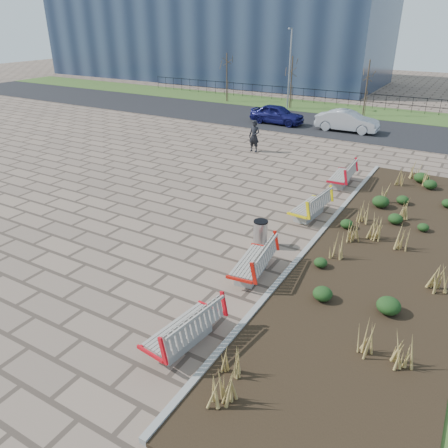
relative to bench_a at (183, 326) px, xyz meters
The scene contains 19 objects.
ground 3.36m from the bench_a, 154.44° to the left, with size 120.00×120.00×0.00m, color #786252.
planting_bed 7.22m from the bench_a, 63.20° to the left, with size 4.50×18.00×0.10m, color black.
planting_curb 6.51m from the bench_a, 81.86° to the left, with size 0.16×18.00×0.15m, color gray.
grass_verge_far 29.59m from the bench_a, 95.82° to the left, with size 80.00×5.00×0.04m, color #33511E.
road 23.63m from the bench_a, 97.29° to the left, with size 80.00×7.00×0.02m, color black.
bench_a is the anchor object (origin of this frame).
bench_b 3.49m from the bench_a, 90.00° to the left, with size 0.90×2.10×1.00m, color red, non-canonical shape.
bench_c 8.25m from the bench_a, 90.00° to the left, with size 0.90×2.10×1.00m, color yellow, non-canonical shape.
bench_d 12.30m from the bench_a, 90.00° to the left, with size 0.90×2.10×1.00m, color red, non-canonical shape.
litter_bin 5.23m from the bench_a, 96.21° to the left, with size 0.46×0.46×0.90m, color #B2B2B7.
pedestrian 16.13m from the bench_a, 111.01° to the left, with size 0.64×0.42×1.74m, color black.
car_blue 23.35m from the bench_a, 108.83° to the left, with size 1.53×3.81×1.30m, color #11124E.
car_silver 22.53m from the bench_a, 96.79° to the left, with size 1.41×4.04×1.33m, color #A3A6AB.
tree_a 31.74m from the bench_a, 118.23° to the left, with size 1.40×1.40×4.00m, color #4C3D2D, non-canonical shape.
tree_b 29.39m from the bench_a, 107.86° to the left, with size 1.40×1.40×4.00m, color #4C3D2D, non-canonical shape.
tree_c 28.14m from the bench_a, 96.13° to the left, with size 1.40×1.40×4.00m, color #4C3D2D, non-canonical shape.
lamp_west 28.99m from the bench_a, 108.16° to the left, with size 0.24×0.60×6.00m, color gray, non-canonical shape.
railing_fence 31.08m from the bench_a, 95.54° to the left, with size 44.00×0.10×1.20m, color black, non-canonical shape.
building_glass 48.90m from the bench_a, 121.10° to the left, with size 40.00×14.00×15.00m, color #192338.
Camera 1 is at (7.86, -7.84, 6.92)m, focal length 35.00 mm.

